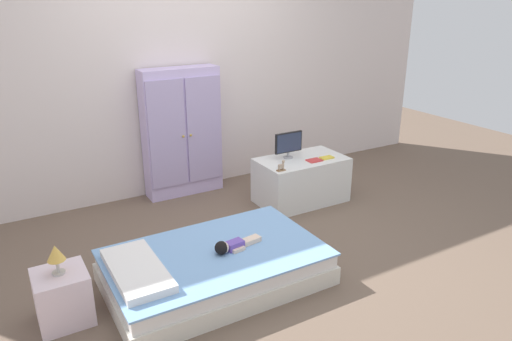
{
  "coord_description": "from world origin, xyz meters",
  "views": [
    {
      "loc": [
        -1.83,
        -3.06,
        1.99
      ],
      "look_at": [
        0.13,
        0.31,
        0.55
      ],
      "focal_mm": 33.53,
      "sensor_mm": 36.0,
      "label": 1
    }
  ],
  "objects_px": {
    "wardrobe": "(182,132)",
    "tv_monitor": "(289,143)",
    "table_lamp": "(56,254)",
    "tv_stand": "(301,180)",
    "bed": "(216,267)",
    "rocking_horse_toy": "(282,166)",
    "nightstand": "(63,297)",
    "book_red": "(314,160)",
    "book_yellow": "(327,158)",
    "doll": "(230,246)"
  },
  "relations": [
    {
      "from": "wardrobe",
      "to": "tv_monitor",
      "type": "xyz_separation_m",
      "value": [
        0.83,
        -0.72,
        -0.05
      ]
    },
    {
      "from": "table_lamp",
      "to": "tv_stand",
      "type": "bearing_deg",
      "value": 18.25
    },
    {
      "from": "bed",
      "to": "rocking_horse_toy",
      "type": "height_order",
      "value": "rocking_horse_toy"
    },
    {
      "from": "nightstand",
      "to": "wardrobe",
      "type": "bearing_deg",
      "value": 47.24
    },
    {
      "from": "nightstand",
      "to": "wardrobe",
      "type": "relative_size",
      "value": 0.27
    },
    {
      "from": "tv_monitor",
      "to": "bed",
      "type": "bearing_deg",
      "value": -142.6
    },
    {
      "from": "table_lamp",
      "to": "nightstand",
      "type": "bearing_deg",
      "value": 0.0
    },
    {
      "from": "rocking_horse_toy",
      "to": "tv_monitor",
      "type": "bearing_deg",
      "value": 46.82
    },
    {
      "from": "table_lamp",
      "to": "book_red",
      "type": "height_order",
      "value": "table_lamp"
    },
    {
      "from": "bed",
      "to": "rocking_horse_toy",
      "type": "relative_size",
      "value": 15.13
    },
    {
      "from": "book_red",
      "to": "book_yellow",
      "type": "bearing_deg",
      "value": 0.0
    },
    {
      "from": "tv_stand",
      "to": "wardrobe",
      "type": "bearing_deg",
      "value": 138.92
    },
    {
      "from": "doll",
      "to": "book_red",
      "type": "bearing_deg",
      "value": 31.05
    },
    {
      "from": "doll",
      "to": "tv_stand",
      "type": "xyz_separation_m",
      "value": [
        1.29,
        0.93,
        -0.06
      ]
    },
    {
      "from": "bed",
      "to": "book_red",
      "type": "distance_m",
      "value": 1.68
    },
    {
      "from": "wardrobe",
      "to": "rocking_horse_toy",
      "type": "relative_size",
      "value": 12.93
    },
    {
      "from": "nightstand",
      "to": "book_yellow",
      "type": "distance_m",
      "value": 2.75
    },
    {
      "from": "doll",
      "to": "rocking_horse_toy",
      "type": "distance_m",
      "value": 1.21
    },
    {
      "from": "table_lamp",
      "to": "tv_stand",
      "type": "xyz_separation_m",
      "value": [
        2.42,
        0.8,
        -0.26
      ]
    },
    {
      "from": "tv_monitor",
      "to": "book_red",
      "type": "relative_size",
      "value": 2.13
    },
    {
      "from": "doll",
      "to": "rocking_horse_toy",
      "type": "relative_size",
      "value": 3.84
    },
    {
      "from": "doll",
      "to": "tv_monitor",
      "type": "distance_m",
      "value": 1.6
    },
    {
      "from": "table_lamp",
      "to": "book_yellow",
      "type": "bearing_deg",
      "value": 14.47
    },
    {
      "from": "book_red",
      "to": "book_yellow",
      "type": "distance_m",
      "value": 0.15
    },
    {
      "from": "bed",
      "to": "tv_stand",
      "type": "height_order",
      "value": "tv_stand"
    },
    {
      "from": "table_lamp",
      "to": "tv_monitor",
      "type": "height_order",
      "value": "tv_monitor"
    },
    {
      "from": "nightstand",
      "to": "rocking_horse_toy",
      "type": "bearing_deg",
      "value": 16.49
    },
    {
      "from": "tv_monitor",
      "to": "book_red",
      "type": "xyz_separation_m",
      "value": [
        0.17,
        -0.21,
        -0.15
      ]
    },
    {
      "from": "table_lamp",
      "to": "rocking_horse_toy",
      "type": "xyz_separation_m",
      "value": [
        2.06,
        0.61,
        0.02
      ]
    },
    {
      "from": "bed",
      "to": "nightstand",
      "type": "bearing_deg",
      "value": 174.72
    },
    {
      "from": "nightstand",
      "to": "tv_stand",
      "type": "distance_m",
      "value": 2.55
    },
    {
      "from": "doll",
      "to": "book_yellow",
      "type": "xyz_separation_m",
      "value": [
        1.51,
        0.82,
        0.18
      ]
    },
    {
      "from": "bed",
      "to": "book_yellow",
      "type": "relative_size",
      "value": 11.5
    },
    {
      "from": "tv_monitor",
      "to": "book_yellow",
      "type": "bearing_deg",
      "value": -32.36
    },
    {
      "from": "doll",
      "to": "wardrobe",
      "type": "xyz_separation_m",
      "value": [
        0.36,
        1.75,
        0.37
      ]
    },
    {
      "from": "book_red",
      "to": "tv_stand",
      "type": "bearing_deg",
      "value": 119.51
    },
    {
      "from": "tv_monitor",
      "to": "wardrobe",
      "type": "bearing_deg",
      "value": 138.86
    },
    {
      "from": "doll",
      "to": "nightstand",
      "type": "height_order",
      "value": "nightstand"
    },
    {
      "from": "nightstand",
      "to": "tv_monitor",
      "type": "bearing_deg",
      "value": 20.93
    },
    {
      "from": "tv_stand",
      "to": "book_red",
      "type": "xyz_separation_m",
      "value": [
        0.07,
        -0.12,
        0.23
      ]
    },
    {
      "from": "bed",
      "to": "tv_monitor",
      "type": "bearing_deg",
      "value": 37.4
    },
    {
      "from": "doll",
      "to": "book_yellow",
      "type": "relative_size",
      "value": 2.92
    },
    {
      "from": "doll",
      "to": "tv_stand",
      "type": "height_order",
      "value": "tv_stand"
    },
    {
      "from": "doll",
      "to": "rocking_horse_toy",
      "type": "bearing_deg",
      "value": 38.77
    },
    {
      "from": "bed",
      "to": "book_red",
      "type": "bearing_deg",
      "value": 28.14
    },
    {
      "from": "tv_monitor",
      "to": "book_red",
      "type": "height_order",
      "value": "tv_monitor"
    },
    {
      "from": "tv_stand",
      "to": "book_yellow",
      "type": "distance_m",
      "value": 0.34
    },
    {
      "from": "bed",
      "to": "tv_monitor",
      "type": "height_order",
      "value": "tv_monitor"
    },
    {
      "from": "nightstand",
      "to": "bed",
      "type": "bearing_deg",
      "value": -5.28
    },
    {
      "from": "doll",
      "to": "tv_stand",
      "type": "distance_m",
      "value": 1.59
    }
  ]
}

